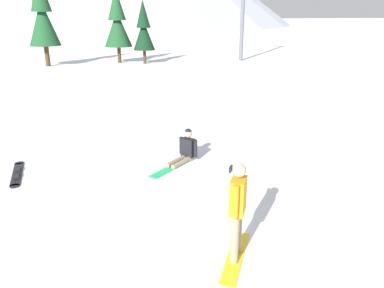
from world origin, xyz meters
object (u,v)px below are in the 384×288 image
object	(u,v)px
pine_tree_young	(144,29)
snowboarder_midground	(185,151)
pine_tree_broad	(117,22)
snowboarder_foreground	(237,210)
pine_tree_tall	(42,14)
loose_snowboard_near_right	(17,173)

from	to	relation	value
pine_tree_young	snowboarder_midground	bearing A→B (deg)	-99.81
pine_tree_young	pine_tree_broad	world-z (taller)	pine_tree_broad
snowboarder_foreground	pine_tree_tall	xyz separation A→B (m)	(-3.47, 29.26, 3.20)
pine_tree_broad	pine_tree_tall	bearing A→B (deg)	-176.35
snowboarder_midground	pine_tree_tall	xyz separation A→B (m)	(-4.09, 24.52, 3.84)
loose_snowboard_near_right	pine_tree_young	xyz separation A→B (m)	(8.71, 22.88, 2.91)
snowboarder_midground	loose_snowboard_near_right	xyz separation A→B (m)	(-4.65, 0.62, -0.31)
snowboarder_midground	pine_tree_tall	distance (m)	25.15
snowboarder_foreground	pine_tree_young	world-z (taller)	pine_tree_young
snowboarder_midground	loose_snowboard_near_right	size ratio (longest dim) A/B	0.88
snowboarder_midground	pine_tree_broad	xyz separation A→B (m)	(2.04, 24.91, 3.18)
pine_tree_young	pine_tree_tall	bearing A→B (deg)	172.82
snowboarder_midground	pine_tree_young	distance (m)	23.98
loose_snowboard_near_right	snowboarder_foreground	bearing A→B (deg)	-53.02
pine_tree_tall	pine_tree_broad	xyz separation A→B (m)	(6.12, 0.39, -0.66)
loose_snowboard_near_right	pine_tree_young	bearing A→B (deg)	69.15
loose_snowboard_near_right	pine_tree_broad	xyz separation A→B (m)	(6.69, 24.29, 3.50)
pine_tree_young	pine_tree_broad	xyz separation A→B (m)	(-2.03, 1.42, 0.58)
loose_snowboard_near_right	pine_tree_broad	size ratio (longest dim) A/B	0.29
pine_tree_tall	pine_tree_broad	world-z (taller)	pine_tree_tall
pine_tree_tall	loose_snowboard_near_right	bearing A→B (deg)	-91.35
snowboarder_foreground	pine_tree_tall	bearing A→B (deg)	96.76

